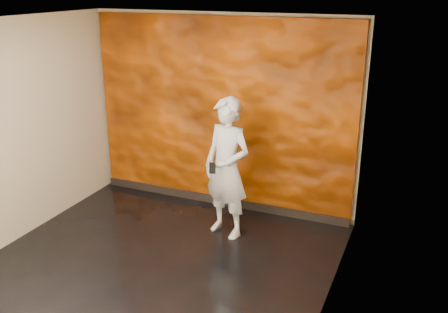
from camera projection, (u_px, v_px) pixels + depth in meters
room at (148, 155)px, 5.42m from camera, size 4.02×4.02×2.81m
feature_wall at (220, 115)px, 7.13m from camera, size 3.90×0.06×2.75m
baseboard at (219, 200)px, 7.54m from camera, size 3.90×0.04×0.12m
man at (227, 168)px, 6.39m from camera, size 0.77×0.61×1.84m
phone at (212, 168)px, 6.14m from camera, size 0.08×0.03×0.14m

